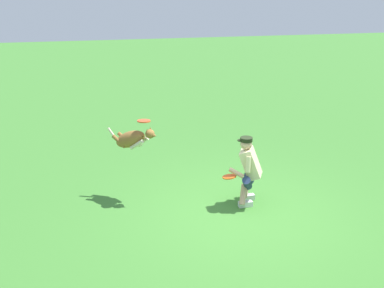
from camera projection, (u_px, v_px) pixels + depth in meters
name	position (u px, v px, depth m)	size (l,w,h in m)	color
ground_plane	(240.00, 217.00, 7.24)	(60.00, 60.00, 0.00)	#3D7B2F
person	(248.00, 169.00, 7.47)	(0.71, 0.63, 1.29)	silver
dog	(133.00, 139.00, 7.58)	(0.86, 0.74, 0.54)	olive
frisbee_flying	(144.00, 121.00, 7.36)	(0.24, 0.24, 0.02)	#E64D25
frisbee_held	(229.00, 177.00, 7.36)	(0.25, 0.25, 0.02)	#EC5817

